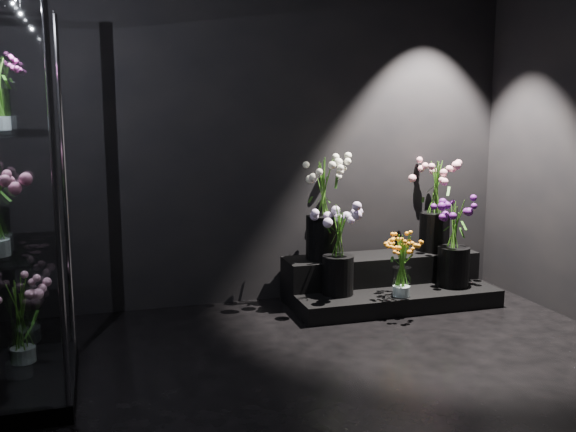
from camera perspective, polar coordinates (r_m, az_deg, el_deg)
name	(u,v)px	position (r m, az deg, el deg)	size (l,w,h in m)	color
floor	(367,409)	(3.43, 7.03, -16.63)	(4.00, 4.00, 0.00)	black
wall_back	(265,123)	(4.98, -2.06, 8.26)	(4.00, 4.00, 0.00)	black
display_riser	(386,282)	(5.17, 8.69, -5.86)	(1.59, 0.71, 0.35)	black
display_case	(9,205)	(3.59, -23.59, 0.87)	(0.56, 0.93, 2.04)	black
bouquet_orange_bells	(402,264)	(4.81, 10.10, -4.20)	(0.31, 0.31, 0.48)	white
bouquet_lilac	(338,243)	(4.78, 4.50, -2.43)	(0.42, 0.42, 0.67)	black
bouquet_purple	(454,240)	(5.16, 14.57, -2.05)	(0.39, 0.39, 0.69)	black
bouquet_cream_roses	(323,202)	(4.94, 3.13, 1.23)	(0.47, 0.47, 0.78)	black
bouquet_pink_roses	(436,200)	(5.35, 12.98, 1.42)	(0.48, 0.48, 0.74)	black
bouquet_case_base_pink	(21,319)	(3.93, -22.67, -8.42)	(0.41, 0.41, 0.48)	white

